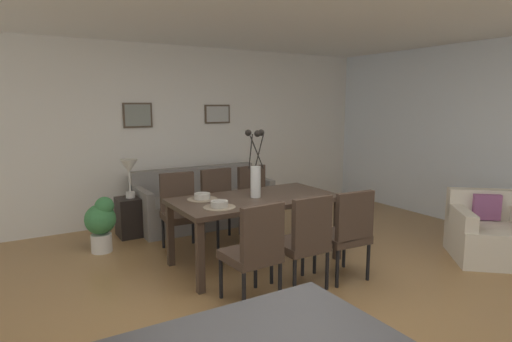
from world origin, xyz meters
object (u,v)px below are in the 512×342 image
Objects in this scene: dining_chair_far_left at (304,238)px; bowl_near_right at (202,196)px; potted_plant at (101,222)px; centerpiece_vase at (256,172)px; dining_table at (256,204)px; dining_chair_mid_left at (347,230)px; armchair at (490,234)px; dining_chair_mid_right at (256,197)px; dining_chair_near_right at (180,208)px; table_lamp at (129,170)px; dining_chair_near_left at (255,248)px; sofa at (203,205)px; bowl_near_left at (219,203)px; side_table at (132,217)px; dining_chair_far_right at (221,202)px; framed_picture_left at (138,115)px; framed_picture_center at (217,114)px.

dining_chair_far_left is 1.22m from bowl_near_right.
centerpiece_vase is at bearing -41.20° from potted_plant.
dining_table is 2.69× the size of potted_plant.
armchair is (1.81, -0.41, -0.23)m from dining_chair_mid_left.
centerpiece_vase reaches higher than dining_chair_mid_right.
dining_chair_mid_right is (0.51, 1.71, 0.00)m from dining_chair_far_left.
table_lamp is at bearing 115.30° from dining_chair_near_right.
dining_chair_near_left is 1.25× the size of centerpiece_vase.
sofa is at bearing 3.67° from table_lamp.
dining_chair_mid_right is 5.41× the size of bowl_near_left.
dining_chair_near_left is at bearing -80.77° from table_lamp.
dining_chair_far_left is 1.77× the size of side_table.
framed_picture_left reaches higher than dining_chair_far_right.
dining_chair_near_left is 2.58m from table_lamp.
dining_chair_mid_right is at bearing -93.94° from framed_picture_center.
armchair is at bearing -10.84° from dining_chair_far_left.
armchair is 4.10m from framed_picture_center.
sofa is 1.07m from side_table.
dining_chair_far_right is at bearing 73.08° from dining_chair_near_left.
centerpiece_vase is at bearing -105.87° from framed_picture_center.
dining_chair_far_right reaches higher than side_table.
dining_chair_mid_right is (1.08, 0.01, 0.00)m from dining_chair_near_right.
armchair is at bearing -36.59° from dining_chair_near_right.
bowl_near_left is 1.72m from potted_plant.
framed_picture_left is (0.30, 0.55, 1.32)m from side_table.
armchair is 4.50m from potted_plant.
potted_plant is (-0.47, -0.44, 0.11)m from side_table.
framed_picture_center reaches higher than table_lamp.
sofa is at bearing 65.97° from bowl_near_right.
dining_chair_near_left reaches higher than armchair.
dining_chair_far_left is at bearing -69.14° from side_table.
centerpiece_vase reaches higher than sofa.
dining_chair_near_left is 1.00× the size of dining_chair_near_right.
dining_chair_far_left is at bearing -106.61° from dining_chair_mid_right.
bowl_near_left is (0.00, -1.06, 0.27)m from dining_chair_near_right.
bowl_near_left reaches higher than dining_table.
framed_picture_left is at bearing 105.89° from dining_table.
table_lamp reaches higher than dining_chair_mid_right.
framed_picture_center reaches higher than centerpiece_vase.
dining_chair_near_right reaches higher than armchair.
dining_chair_mid_right is at bearing -28.46° from side_table.
dining_chair_far_left is 2.13× the size of framed_picture_center.
dining_chair_far_right is 2.13× the size of framed_picture_center.
potted_plant is (-1.54, -0.51, 0.09)m from sofa.
dining_chair_far_left is at bearing 169.16° from armchair.
centerpiece_vase reaches higher than dining_chair_near_right.
dining_chair_far_left is 0.48× the size of sofa.
table_lamp is (-0.93, 0.79, 0.38)m from dining_chair_far_right.
bowl_near_right is at bearing 152.63° from armchair.
dining_table is 1.78m from sofa.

